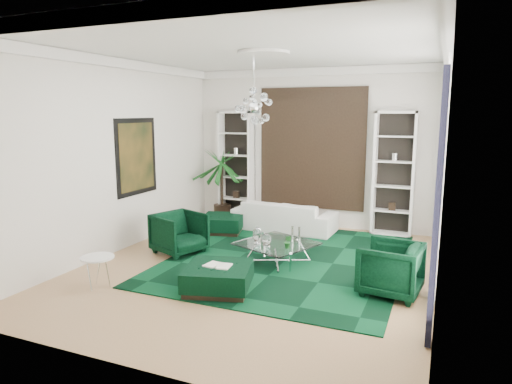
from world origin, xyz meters
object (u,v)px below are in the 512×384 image
at_px(armchair_left, 179,233).
at_px(palm, 222,174).
at_px(ottoman_front, 218,278).
at_px(ottoman_side, 223,224).
at_px(coffee_table, 277,254).
at_px(armchair_right, 390,269).
at_px(sofa, 284,216).
at_px(side_table, 98,272).

relative_size(armchair_left, palm, 0.37).
bearing_deg(ottoman_front, ottoman_side, 115.73).
distance_m(coffee_table, palm, 3.91).
xyz_separation_m(armchair_right, ottoman_side, (-4.02, 2.27, -0.21)).
relative_size(sofa, side_table, 4.60).
relative_size(sofa, armchair_left, 2.68).
distance_m(ottoman_side, side_table, 3.80).
xyz_separation_m(ottoman_side, side_table, (-0.30, -3.79, 0.05)).
xyz_separation_m(sofa, armchair_right, (2.77, -3.00, 0.06)).
relative_size(coffee_table, ottoman_side, 1.33).
height_order(armchair_right, side_table, armchair_right).
height_order(armchair_left, palm, palm).
distance_m(sofa, coffee_table, 2.48).
relative_size(armchair_left, coffee_table, 0.75).
height_order(ottoman_side, palm, palm).
height_order(coffee_table, ottoman_side, coffee_table).
relative_size(sofa, coffee_table, 2.00).
bearing_deg(palm, sofa, -12.77).
bearing_deg(ottoman_side, coffee_table, -40.33).
bearing_deg(coffee_table, armchair_left, -177.43).
height_order(coffee_table, side_table, side_table).
distance_m(sofa, ottoman_front, 3.90).
height_order(armchair_left, ottoman_side, armchair_left).
relative_size(ottoman_side, palm, 0.38).
xyz_separation_m(sofa, ottoman_side, (-1.25, -0.73, -0.15)).
bearing_deg(armchair_right, palm, -119.54).
bearing_deg(sofa, ottoman_side, 32.89).
xyz_separation_m(sofa, palm, (-1.85, 0.42, 0.85)).
distance_m(coffee_table, ottoman_front, 1.57).
bearing_deg(palm, armchair_right, -36.49).
bearing_deg(sofa, coffee_table, 108.66).
bearing_deg(armchair_right, sofa, -130.31).
height_order(armchair_right, coffee_table, armchair_right).
relative_size(armchair_right, palm, 0.37).
xyz_separation_m(ottoman_front, palm, (-2.12, 4.31, 1.00)).
bearing_deg(ottoman_side, sofa, 30.32).
bearing_deg(side_table, palm, 93.40).
bearing_deg(ottoman_front, armchair_right, 19.64).
xyz_separation_m(side_table, palm, (-0.29, 4.94, 0.95)).
distance_m(armchair_right, ottoman_front, 2.66).
bearing_deg(side_table, sofa, 71.01).
distance_m(ottoman_side, palm, 1.64).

